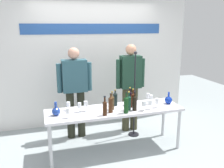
# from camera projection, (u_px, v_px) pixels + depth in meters

# --- Properties ---
(ground_plane) EXTENTS (10.00, 10.00, 0.00)m
(ground_plane) POSITION_uv_depth(u_px,v_px,m) (115.00, 150.00, 4.05)
(ground_plane) COLOR #99A3A5
(back_wall) EXTENTS (4.05, 0.11, 3.00)m
(back_wall) POSITION_uv_depth(u_px,v_px,m) (95.00, 52.00, 4.96)
(back_wall) COLOR white
(back_wall) RESTS_ON ground
(display_table) EXTENTS (2.21, 0.63, 0.73)m
(display_table) POSITION_uv_depth(u_px,v_px,m) (115.00, 113.00, 3.89)
(display_table) COLOR silver
(display_table) RESTS_ON ground
(decanter_blue_left) EXTENTS (0.12, 0.12, 0.21)m
(decanter_blue_left) POSITION_uv_depth(u_px,v_px,m) (56.00, 111.00, 3.59)
(decanter_blue_left) COLOR #1F3D95
(decanter_blue_left) RESTS_ON display_table
(decanter_blue_right) EXTENTS (0.13, 0.13, 0.21)m
(decanter_blue_right) POSITION_uv_depth(u_px,v_px,m) (168.00, 100.00, 4.12)
(decanter_blue_right) COLOR #102FA2
(decanter_blue_right) RESTS_ON display_table
(presenter_left) EXTENTS (0.62, 0.22, 1.67)m
(presenter_left) POSITION_uv_depth(u_px,v_px,m) (75.00, 87.00, 4.30)
(presenter_left) COLOR black
(presenter_left) RESTS_ON ground
(presenter_right) EXTENTS (0.58, 0.22, 1.70)m
(presenter_right) POSITION_uv_depth(u_px,v_px,m) (130.00, 83.00, 4.60)
(presenter_right) COLOR #393923
(presenter_right) RESTS_ON ground
(wine_bottle_0) EXTENTS (0.07, 0.07, 0.34)m
(wine_bottle_0) POSITION_uv_depth(u_px,v_px,m) (126.00, 104.00, 3.67)
(wine_bottle_0) COLOR #0F3914
(wine_bottle_0) RESTS_ON display_table
(wine_bottle_1) EXTENTS (0.07, 0.07, 0.31)m
(wine_bottle_1) POSITION_uv_depth(u_px,v_px,m) (133.00, 99.00, 3.94)
(wine_bottle_1) COLOR #341106
(wine_bottle_1) RESTS_ON display_table
(wine_bottle_2) EXTENTS (0.07, 0.07, 0.30)m
(wine_bottle_2) POSITION_uv_depth(u_px,v_px,m) (112.00, 102.00, 3.83)
(wine_bottle_2) COLOR #49361E
(wine_bottle_2) RESTS_ON display_table
(wine_bottle_3) EXTENTS (0.07, 0.07, 0.31)m
(wine_bottle_3) POSITION_uv_depth(u_px,v_px,m) (135.00, 102.00, 3.78)
(wine_bottle_3) COLOR black
(wine_bottle_3) RESTS_ON display_table
(wine_bottle_4) EXTENTS (0.06, 0.06, 0.30)m
(wine_bottle_4) POSITION_uv_depth(u_px,v_px,m) (105.00, 107.00, 3.57)
(wine_bottle_4) COLOR #321809
(wine_bottle_4) RESTS_ON display_table
(wine_bottle_5) EXTENTS (0.07, 0.07, 0.31)m
(wine_bottle_5) POSITION_uv_depth(u_px,v_px,m) (129.00, 102.00, 3.80)
(wine_bottle_5) COLOR #0F3E26
(wine_bottle_5) RESTS_ON display_table
(wine_bottle_6) EXTENTS (0.07, 0.07, 0.31)m
(wine_bottle_6) POSITION_uv_depth(u_px,v_px,m) (111.00, 104.00, 3.69)
(wine_bottle_6) COLOR #462612
(wine_bottle_6) RESTS_ON display_table
(wine_bottle_7) EXTENTS (0.07, 0.07, 0.28)m
(wine_bottle_7) POSITION_uv_depth(u_px,v_px,m) (115.00, 99.00, 4.01)
(wine_bottle_7) COLOR black
(wine_bottle_7) RESTS_ON display_table
(wine_bottle_8) EXTENTS (0.07, 0.07, 0.31)m
(wine_bottle_8) POSITION_uv_depth(u_px,v_px,m) (130.00, 97.00, 4.06)
(wine_bottle_8) COLOR black
(wine_bottle_8) RESTS_ON display_table
(wine_glass_left_0) EXTENTS (0.06, 0.06, 0.14)m
(wine_glass_left_0) POSITION_uv_depth(u_px,v_px,m) (68.00, 104.00, 3.79)
(wine_glass_left_0) COLOR white
(wine_glass_left_0) RESTS_ON display_table
(wine_glass_left_1) EXTENTS (0.06, 0.06, 0.15)m
(wine_glass_left_1) POSITION_uv_depth(u_px,v_px,m) (79.00, 105.00, 3.71)
(wine_glass_left_1) COLOR white
(wine_glass_left_1) RESTS_ON display_table
(wine_glass_left_2) EXTENTS (0.06, 0.06, 0.16)m
(wine_glass_left_2) POSITION_uv_depth(u_px,v_px,m) (86.00, 104.00, 3.75)
(wine_glass_left_2) COLOR white
(wine_glass_left_2) RESTS_ON display_table
(wine_glass_left_3) EXTENTS (0.06, 0.06, 0.15)m
(wine_glass_left_3) POSITION_uv_depth(u_px,v_px,m) (68.00, 111.00, 3.47)
(wine_glass_left_3) COLOR white
(wine_glass_left_3) RESTS_ON display_table
(wine_glass_right_0) EXTENTS (0.06, 0.06, 0.17)m
(wine_glass_right_0) POSITION_uv_depth(u_px,v_px,m) (151.00, 98.00, 4.07)
(wine_glass_right_0) COLOR white
(wine_glass_right_0) RESTS_ON display_table
(wine_glass_right_1) EXTENTS (0.06, 0.06, 0.15)m
(wine_glass_right_1) POSITION_uv_depth(u_px,v_px,m) (150.00, 103.00, 3.85)
(wine_glass_right_1) COLOR white
(wine_glass_right_1) RESTS_ON display_table
(wine_glass_right_2) EXTENTS (0.06, 0.06, 0.15)m
(wine_glass_right_2) POSITION_uv_depth(u_px,v_px,m) (148.00, 96.00, 4.24)
(wine_glass_right_2) COLOR white
(wine_glass_right_2) RESTS_ON display_table
(wine_glass_right_3) EXTENTS (0.06, 0.06, 0.16)m
(wine_glass_right_3) POSITION_uv_depth(u_px,v_px,m) (157.00, 101.00, 3.92)
(wine_glass_right_3) COLOR white
(wine_glass_right_3) RESTS_ON display_table
(wine_glass_right_4) EXTENTS (0.07, 0.07, 0.16)m
(wine_glass_right_4) POSITION_uv_depth(u_px,v_px,m) (144.00, 104.00, 3.77)
(wine_glass_right_4) COLOR white
(wine_glass_right_4) RESTS_ON display_table
(microphone_stand) EXTENTS (0.20, 0.20, 1.60)m
(microphone_stand) POSITION_uv_depth(u_px,v_px,m) (134.00, 108.00, 4.46)
(microphone_stand) COLOR black
(microphone_stand) RESTS_ON ground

